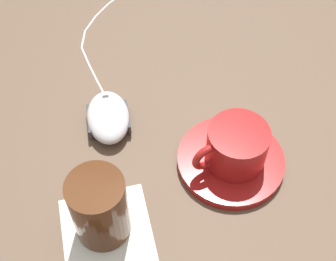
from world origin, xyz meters
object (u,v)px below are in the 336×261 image
Objects in this scene: coffee_cup at (236,145)px; computer_mouse at (108,117)px; saucer at (231,160)px; drinking_glass at (99,208)px.

coffee_cup reaches higher than computer_mouse.
computer_mouse is (-0.18, 0.04, 0.01)m from saucer.
saucer is 0.20m from drinking_glass.
computer_mouse is at bearing 101.42° from drinking_glass.
drinking_glass is at bearing -140.75° from coffee_cup.
computer_mouse is 0.17m from drinking_glass.
saucer is 1.34× the size of computer_mouse.
saucer is 0.19m from computer_mouse.
drinking_glass reaches higher than saucer.
coffee_cup is (0.00, -0.00, 0.04)m from saucer.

